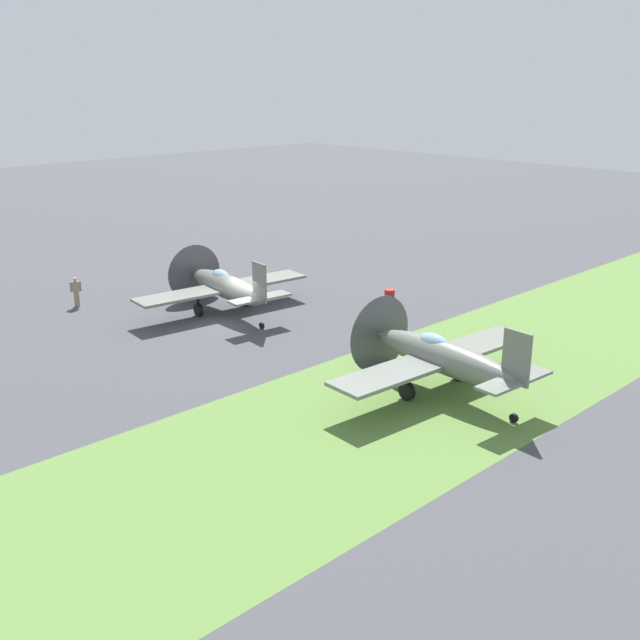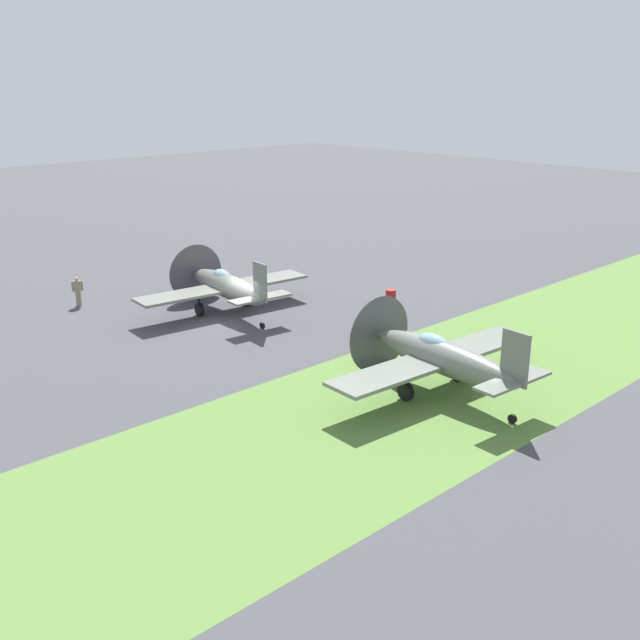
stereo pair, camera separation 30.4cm
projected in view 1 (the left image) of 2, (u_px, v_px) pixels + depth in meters
The scene contains 6 objects.
ground_plane at pixel (239, 323), 40.89m from camera, with size 160.00×160.00×0.00m, color #424247.
grass_verge at pixel (427, 392), 32.06m from camera, with size 120.00×11.00×0.01m, color #567A38.
airplane_lead at pixel (225, 286), 42.27m from camera, with size 10.44×8.28×3.71m.
airplane_wingman at pixel (442, 357), 31.53m from camera, with size 10.84×8.57×3.86m.
ground_crew_chief at pixel (76, 291), 43.60m from camera, with size 0.60×0.38×1.73m.
fuel_drum at pixel (389, 297), 44.14m from camera, with size 0.60×0.60×0.90m, color maroon.
Camera 1 is at (-23.75, -31.03, 12.81)m, focal length 42.62 mm.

